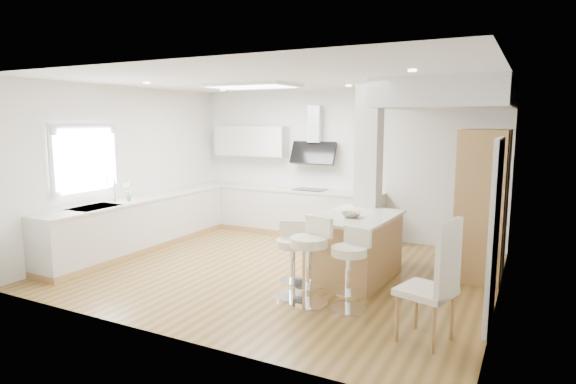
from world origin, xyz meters
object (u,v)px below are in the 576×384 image
Objects in this scene: bar_stool_a at (293,256)px; peninsula at (355,247)px; dining_chair at (437,278)px; bar_stool_c at (350,265)px; bar_stool_b at (310,256)px.

peninsula is at bearing 47.01° from bar_stool_a.
dining_chair is at bearing -45.13° from peninsula.
dining_chair is (1.07, -0.44, 0.14)m from bar_stool_c.
bar_stool_a is 0.98× the size of bar_stool_c.
peninsula is 1.21× the size of dining_chair.
dining_chair reaches higher than bar_stool_b.
peninsula is at bearing 147.89° from dining_chair.
bar_stool_a is 0.90× the size of bar_stool_b.
peninsula is 1.14m from bar_stool_a.
bar_stool_a is 0.75× the size of dining_chair.
dining_chair reaches higher than peninsula.
bar_stool_c reaches higher than bar_stool_a.
bar_stool_b is at bearing -41.37° from bar_stool_a.
dining_chair is (1.39, -1.55, 0.23)m from peninsula.
bar_stool_a is (-0.46, -1.04, 0.08)m from peninsula.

